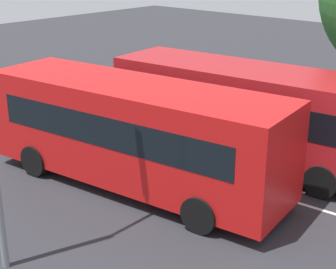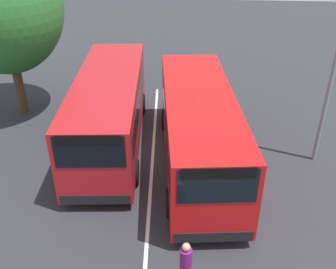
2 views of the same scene
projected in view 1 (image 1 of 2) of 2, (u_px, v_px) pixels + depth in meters
ground_plane at (196, 172)px, 15.95m from camera, size 66.20×66.20×0.00m
bus_far_left at (248, 111)px, 16.33m from camera, size 9.39×3.46×3.05m
bus_center_left at (133, 131)px, 14.55m from camera, size 9.43×3.69×3.05m
pedestrian at (23, 111)px, 18.63m from camera, size 0.44×0.44×1.64m
lane_stripe_outer_left at (196, 172)px, 15.94m from camera, size 13.15×1.28×0.01m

